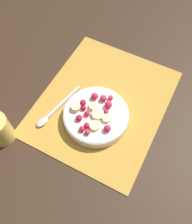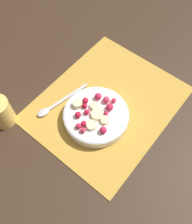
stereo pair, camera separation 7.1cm
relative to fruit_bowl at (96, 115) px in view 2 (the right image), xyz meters
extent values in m
plane|color=#382619|center=(-0.06, -0.01, -0.03)|extent=(3.00, 3.00, 0.00)
cube|color=gold|center=(-0.06, -0.01, -0.02)|extent=(0.45, 0.37, 0.01)
cylinder|color=white|center=(0.00, 0.00, -0.01)|extent=(0.19, 0.19, 0.03)
torus|color=white|center=(0.00, 0.00, 0.01)|extent=(0.19, 0.19, 0.01)
cylinder|color=white|center=(0.00, 0.00, 0.01)|extent=(0.17, 0.17, 0.00)
cylinder|color=beige|center=(0.00, 0.01, 0.02)|extent=(0.05, 0.05, 0.01)
cylinder|color=beige|center=(0.00, 0.04, 0.02)|extent=(0.03, 0.03, 0.01)
cylinder|color=beige|center=(0.01, -0.06, 0.02)|extent=(0.04, 0.04, 0.01)
cylinder|color=beige|center=(0.04, 0.02, 0.02)|extent=(0.04, 0.04, 0.01)
cylinder|color=beige|center=(-0.01, -0.02, 0.02)|extent=(0.04, 0.04, 0.01)
sphere|color=#D12347|center=(-0.04, 0.02, 0.02)|extent=(0.02, 0.02, 0.02)
sphere|color=#DB3356|center=(-0.05, 0.00, 0.02)|extent=(0.02, 0.02, 0.02)
sphere|color=red|center=(0.02, -0.02, 0.02)|extent=(0.02, 0.02, 0.02)
sphere|color=#DB3356|center=(0.07, 0.01, 0.02)|extent=(0.02, 0.02, 0.02)
sphere|color=#D12347|center=(0.03, 0.05, 0.02)|extent=(0.02, 0.02, 0.02)
sphere|color=#B21433|center=(0.00, -0.04, 0.02)|extent=(0.02, 0.02, 0.02)
sphere|color=red|center=(-0.01, -0.05, 0.02)|extent=(0.02, 0.02, 0.02)
sphere|color=#D12347|center=(-0.01, 0.03, 0.02)|extent=(0.01, 0.01, 0.01)
sphere|color=red|center=(0.04, -0.03, 0.02)|extent=(0.02, 0.02, 0.02)
sphere|color=#DB3356|center=(-0.06, 0.02, 0.02)|extent=(0.01, 0.01, 0.01)
sphere|color=red|center=(0.05, 0.00, 0.02)|extent=(0.02, 0.02, 0.02)
sphere|color=#D12347|center=(-0.04, -0.03, 0.02)|extent=(0.02, 0.02, 0.02)
sphere|color=#D12347|center=(0.07, -0.01, 0.02)|extent=(0.02, 0.02, 0.02)
cube|color=silver|center=(-0.01, -0.12, -0.02)|extent=(0.15, 0.04, 0.00)
ellipsoid|color=silver|center=(0.08, -0.14, -0.02)|extent=(0.05, 0.03, 0.01)
cylinder|color=#F4CC66|center=(0.17, -0.21, 0.02)|extent=(0.07, 0.07, 0.09)
camera|label=1|loc=(0.31, 0.16, 0.64)|focal=40.00mm
camera|label=2|loc=(0.27, 0.22, 0.64)|focal=40.00mm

